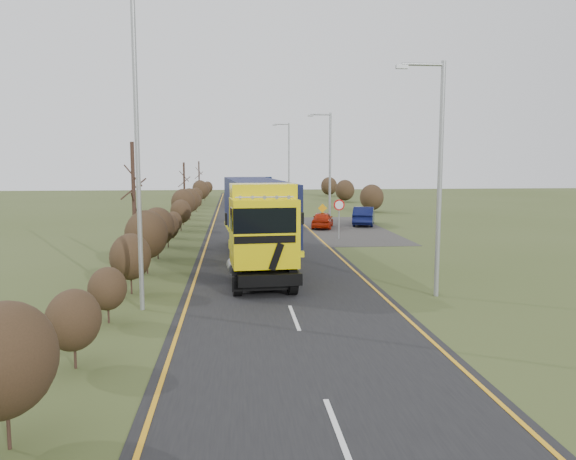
# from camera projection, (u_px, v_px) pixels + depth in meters

# --- Properties ---
(ground) EXTENTS (160.00, 160.00, 0.00)m
(ground) POSITION_uv_depth(u_px,v_px,m) (284.00, 291.00, 22.60)
(ground) COLOR #3D491F
(ground) RESTS_ON ground
(road) EXTENTS (8.00, 120.00, 0.02)m
(road) POSITION_uv_depth(u_px,v_px,m) (269.00, 251.00, 32.48)
(road) COLOR black
(road) RESTS_ON ground
(layby) EXTENTS (6.00, 18.00, 0.02)m
(layby) POSITION_uv_depth(u_px,v_px,m) (345.00, 229.00, 42.97)
(layby) COLOR #2F2C29
(layby) RESTS_ON ground
(lane_markings) EXTENTS (7.52, 116.00, 0.01)m
(lane_markings) POSITION_uv_depth(u_px,v_px,m) (269.00, 251.00, 32.17)
(lane_markings) COLOR orange
(lane_markings) RESTS_ON road
(hedgerow) EXTENTS (2.24, 102.04, 6.05)m
(hedgerow) POSITION_uv_depth(u_px,v_px,m) (158.00, 229.00, 29.64)
(hedgerow) COLOR #322416
(hedgerow) RESTS_ON ground
(lorry) EXTENTS (3.58, 15.58, 4.29)m
(lorry) POSITION_uv_depth(u_px,v_px,m) (257.00, 216.00, 28.44)
(lorry) COLOR black
(lorry) RESTS_ON ground
(car_red_hatchback) EXTENTS (2.36, 4.03, 1.29)m
(car_red_hatchback) POSITION_uv_depth(u_px,v_px,m) (322.00, 220.00, 43.45)
(car_red_hatchback) COLOR #A11C08
(car_red_hatchback) RESTS_ON ground
(car_blue_sedan) EXTENTS (2.78, 4.82, 1.50)m
(car_blue_sedan) POSITION_uv_depth(u_px,v_px,m) (364.00, 216.00, 45.46)
(car_blue_sedan) COLOR #090E35
(car_blue_sedan) RESTS_ON ground
(streetlight_near) EXTENTS (1.89, 0.18, 8.86)m
(streetlight_near) POSITION_uv_depth(u_px,v_px,m) (437.00, 169.00, 21.11)
(streetlight_near) COLOR gray
(streetlight_near) RESTS_ON ground
(streetlight_mid) EXTENTS (1.92, 0.18, 9.02)m
(streetlight_mid) POSITION_uv_depth(u_px,v_px,m) (329.00, 164.00, 45.34)
(streetlight_mid) COLOR gray
(streetlight_mid) RESTS_ON ground
(streetlight_far) EXTENTS (2.06, 0.19, 9.72)m
(streetlight_far) POSITION_uv_depth(u_px,v_px,m) (288.00, 159.00, 67.90)
(streetlight_far) COLOR gray
(streetlight_far) RESTS_ON ground
(left_pole) EXTENTS (0.16, 0.16, 10.82)m
(left_pole) POSITION_uv_depth(u_px,v_px,m) (137.00, 155.00, 19.04)
(left_pole) COLOR gray
(left_pole) RESTS_ON ground
(speed_sign) EXTENTS (0.73, 0.10, 2.66)m
(speed_sign) POSITION_uv_depth(u_px,v_px,m) (339.00, 211.00, 37.19)
(speed_sign) COLOR gray
(speed_sign) RESTS_ON ground
(warning_board) EXTENTS (0.72, 0.11, 1.89)m
(warning_board) POSITION_uv_depth(u_px,v_px,m) (322.00, 213.00, 43.65)
(warning_board) COLOR gray
(warning_board) RESTS_ON ground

